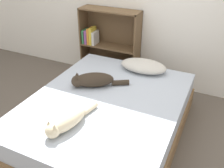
{
  "coord_description": "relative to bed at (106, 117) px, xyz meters",
  "views": [
    {
      "loc": [
        0.92,
        -1.82,
        1.8
      ],
      "look_at": [
        0.0,
        0.14,
        0.54
      ],
      "focal_mm": 40.0,
      "sensor_mm": 36.0,
      "label": 1
    }
  ],
  "objects": [
    {
      "name": "pillow",
      "position": [
        0.13,
        0.74,
        0.28
      ],
      "size": [
        0.55,
        0.33,
        0.12
      ],
      "color": "beige",
      "rests_on": "bed"
    },
    {
      "name": "bed",
      "position": [
        0.0,
        0.0,
        0.0
      ],
      "size": [
        1.46,
        1.87,
        0.44
      ],
      "color": "brown",
      "rests_on": "ground_plane"
    },
    {
      "name": "cat_light",
      "position": [
        -0.11,
        -0.51,
        0.29
      ],
      "size": [
        0.24,
        0.58,
        0.15
      ],
      "rotation": [
        0.0,
        0.0,
        4.51
      ],
      "color": "beige",
      "rests_on": "bed"
    },
    {
      "name": "cat_dark",
      "position": [
        -0.24,
        0.16,
        0.3
      ],
      "size": [
        0.55,
        0.39,
        0.16
      ],
      "rotation": [
        0.0,
        0.0,
        3.68
      ],
      "color": "#33281E",
      "rests_on": "bed"
    },
    {
      "name": "bookshelf",
      "position": [
        -0.53,
        1.16,
        0.3
      ],
      "size": [
        0.83,
        0.26,
        1.01
      ],
      "color": "brown",
      "rests_on": "ground_plane"
    },
    {
      "name": "ground_plane",
      "position": [
        0.0,
        0.0,
        -0.21
      ],
      "size": [
        8.0,
        8.0,
        0.0
      ],
      "primitive_type": "plane",
      "color": "brown"
    }
  ]
}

